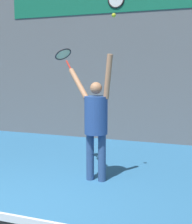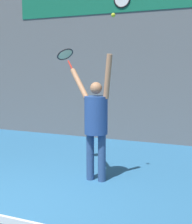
# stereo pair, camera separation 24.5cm
# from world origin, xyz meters

# --- Properties ---
(back_wall) EXTENTS (18.00, 0.10, 5.00)m
(back_wall) POSITION_xyz_m (0.00, 4.96, 2.50)
(back_wall) COLOR slate
(back_wall) RESTS_ON ground_plane
(sponsor_banner) EXTENTS (5.65, 0.02, 0.63)m
(sponsor_banner) POSITION_xyz_m (0.00, 4.90, 3.61)
(sponsor_banner) COLOR #146B4C
(tennis_player) EXTENTS (0.97, 0.59, 2.11)m
(tennis_player) POSITION_xyz_m (0.74, 1.84, 1.05)
(tennis_player) COLOR #2D4C7F
(tennis_player) RESTS_ON ground_plane
(tennis_racket) EXTENTS (0.40, 0.40, 0.40)m
(tennis_racket) POSITION_xyz_m (-0.04, 2.26, 2.12)
(tennis_racket) COLOR red
(tennis_ball) EXTENTS (0.06, 0.06, 0.06)m
(tennis_ball) POSITION_xyz_m (1.06, 1.77, 2.68)
(tennis_ball) COLOR #CCDB2D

